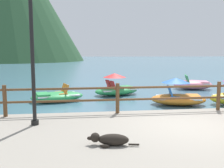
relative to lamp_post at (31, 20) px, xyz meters
name	(u,v)px	position (x,y,z in m)	size (l,w,h in m)	color
ground_plane	(95,65)	(4.08, 39.46, -3.11)	(200.00, 200.00, 0.00)	#477084
dock_railing	(169,94)	(4.08, 1.01, -2.14)	(23.92, 0.12, 0.95)	brown
lamp_post	(31,20)	(0.00, 0.00, 0.00)	(0.28, 0.28, 4.55)	black
dog_resting	(110,139)	(1.80, -1.76, -2.59)	(1.06, 0.43, 0.26)	black
pedal_boat_0	(178,96)	(5.52, 3.84, -2.72)	(2.65, 1.86, 1.20)	orange
pedal_boat_1	(57,96)	(0.14, 5.39, -2.87)	(2.77, 2.02, 0.81)	green
pedal_boat_5	(117,88)	(3.21, 6.80, -2.73)	(2.81, 2.08, 1.20)	green
pedal_boat_6	(193,84)	(8.33, 8.36, -2.81)	(2.67, 1.98, 0.90)	pink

